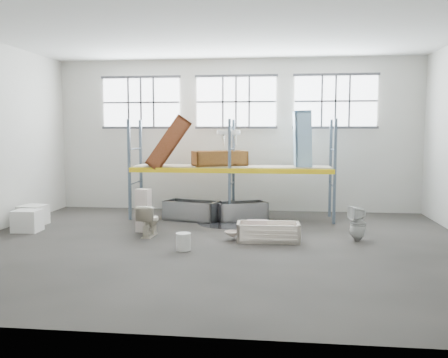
# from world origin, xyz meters

# --- Properties ---
(floor) EXTENTS (12.00, 10.00, 0.10)m
(floor) POSITION_xyz_m (0.00, 0.00, -0.05)
(floor) COLOR #44403B
(floor) RESTS_ON ground
(ceiling) EXTENTS (12.00, 10.00, 0.10)m
(ceiling) POSITION_xyz_m (0.00, 0.00, 5.05)
(ceiling) COLOR silver
(ceiling) RESTS_ON ground
(wall_back) EXTENTS (12.00, 0.10, 5.00)m
(wall_back) POSITION_xyz_m (0.00, 5.05, 2.50)
(wall_back) COLOR beige
(wall_back) RESTS_ON ground
(wall_front) EXTENTS (12.00, 0.10, 5.00)m
(wall_front) POSITION_xyz_m (0.00, -5.05, 2.50)
(wall_front) COLOR #BCB9AD
(wall_front) RESTS_ON ground
(window_left) EXTENTS (2.60, 0.04, 1.60)m
(window_left) POSITION_xyz_m (-3.20, 4.94, 3.60)
(window_left) COLOR white
(window_left) RESTS_ON wall_back
(window_mid) EXTENTS (2.60, 0.04, 1.60)m
(window_mid) POSITION_xyz_m (0.00, 4.94, 3.60)
(window_mid) COLOR white
(window_mid) RESTS_ON wall_back
(window_right) EXTENTS (2.60, 0.04, 1.60)m
(window_right) POSITION_xyz_m (3.20, 4.94, 3.60)
(window_right) COLOR white
(window_right) RESTS_ON wall_back
(rack_upright_la) EXTENTS (0.08, 0.08, 3.00)m
(rack_upright_la) POSITION_xyz_m (-3.00, 2.90, 1.50)
(rack_upright_la) COLOR slate
(rack_upright_la) RESTS_ON floor
(rack_upright_lb) EXTENTS (0.08, 0.08, 3.00)m
(rack_upright_lb) POSITION_xyz_m (-3.00, 4.10, 1.50)
(rack_upright_lb) COLOR slate
(rack_upright_lb) RESTS_ON floor
(rack_upright_ma) EXTENTS (0.08, 0.08, 3.00)m
(rack_upright_ma) POSITION_xyz_m (0.00, 2.90, 1.50)
(rack_upright_ma) COLOR slate
(rack_upright_ma) RESTS_ON floor
(rack_upright_mb) EXTENTS (0.08, 0.08, 3.00)m
(rack_upright_mb) POSITION_xyz_m (0.00, 4.10, 1.50)
(rack_upright_mb) COLOR slate
(rack_upright_mb) RESTS_ON floor
(rack_upright_ra) EXTENTS (0.08, 0.08, 3.00)m
(rack_upright_ra) POSITION_xyz_m (3.00, 2.90, 1.50)
(rack_upright_ra) COLOR slate
(rack_upright_ra) RESTS_ON floor
(rack_upright_rb) EXTENTS (0.08, 0.08, 3.00)m
(rack_upright_rb) POSITION_xyz_m (3.00, 4.10, 1.50)
(rack_upright_rb) COLOR slate
(rack_upright_rb) RESTS_ON floor
(rack_beam_front) EXTENTS (6.00, 0.10, 0.14)m
(rack_beam_front) POSITION_xyz_m (0.00, 2.90, 1.50)
(rack_beam_front) COLOR yellow
(rack_beam_front) RESTS_ON floor
(rack_beam_back) EXTENTS (6.00, 0.10, 0.14)m
(rack_beam_back) POSITION_xyz_m (0.00, 4.10, 1.50)
(rack_beam_back) COLOR yellow
(rack_beam_back) RESTS_ON floor
(shelf_deck) EXTENTS (5.90, 1.10, 0.03)m
(shelf_deck) POSITION_xyz_m (0.00, 3.50, 1.58)
(shelf_deck) COLOR gray
(shelf_deck) RESTS_ON floor
(wet_patch) EXTENTS (1.80, 1.80, 0.00)m
(wet_patch) POSITION_xyz_m (0.00, 2.70, 0.00)
(wet_patch) COLOR black
(wet_patch) RESTS_ON floor
(bathtub_beige) EXTENTS (1.54, 0.78, 0.44)m
(bathtub_beige) POSITION_xyz_m (1.19, 0.56, 0.22)
(bathtub_beige) COLOR silver
(bathtub_beige) RESTS_ON floor
(cistern_spare) EXTENTS (0.48, 0.26, 0.45)m
(cistern_spare) POSITION_xyz_m (0.92, 0.57, 0.28)
(cistern_spare) COLOR beige
(cistern_spare) RESTS_ON bathtub_beige
(sink_in_tub) EXTENTS (0.54, 0.54, 0.14)m
(sink_in_tub) POSITION_xyz_m (0.32, 0.56, 0.16)
(sink_in_tub) COLOR beige
(sink_in_tub) RESTS_ON bathtub_beige
(toilet_beige) EXTENTS (0.51, 0.82, 0.81)m
(toilet_beige) POSITION_xyz_m (-1.83, 0.75, 0.40)
(toilet_beige) COLOR beige
(toilet_beige) RESTS_ON floor
(cistern_tall) EXTENTS (0.42, 0.33, 1.14)m
(cistern_tall) POSITION_xyz_m (-2.10, 1.22, 0.57)
(cistern_tall) COLOR beige
(cistern_tall) RESTS_ON floor
(toilet_white) EXTENTS (0.49, 0.49, 0.85)m
(toilet_white) POSITION_xyz_m (3.34, 0.85, 0.42)
(toilet_white) COLOR silver
(toilet_white) RESTS_ON floor
(steel_tub_left) EXTENTS (1.73, 1.15, 0.58)m
(steel_tub_left) POSITION_xyz_m (-1.15, 3.01, 0.29)
(steel_tub_left) COLOR #919499
(steel_tub_left) RESTS_ON floor
(steel_tub_right) EXTENTS (1.62, 1.20, 0.54)m
(steel_tub_right) POSITION_xyz_m (0.33, 3.22, 0.27)
(steel_tub_right) COLOR #929398
(steel_tub_right) RESTS_ON floor
(rust_tub_flat) EXTENTS (1.77, 1.34, 0.45)m
(rust_tub_flat) POSITION_xyz_m (-0.38, 3.57, 1.82)
(rust_tub_flat) COLOR brown
(rust_tub_flat) RESTS_ON shelf_deck
(rust_tub_tilted) EXTENTS (1.55, 1.11, 1.71)m
(rust_tub_tilted) POSITION_xyz_m (-1.90, 3.34, 2.29)
(rust_tub_tilted) COLOR brown
(rust_tub_tilted) RESTS_ON shelf_deck
(sink_on_shelf) EXTENTS (0.73, 0.58, 0.62)m
(sink_on_shelf) POSITION_xyz_m (-0.06, 3.15, 2.09)
(sink_on_shelf) COLOR white
(sink_on_shelf) RESTS_ON rust_tub_flat
(blue_tub_upright) EXTENTS (0.57, 0.82, 1.70)m
(blue_tub_upright) POSITION_xyz_m (2.10, 3.54, 2.40)
(blue_tub_upright) COLOR #89B4D6
(blue_tub_upright) RESTS_ON shelf_deck
(bucket) EXTENTS (0.35, 0.35, 0.39)m
(bucket) POSITION_xyz_m (-0.67, -0.56, 0.19)
(bucket) COLOR silver
(bucket) RESTS_ON floor
(carton_near) EXTENTS (0.69, 0.60, 0.57)m
(carton_near) POSITION_xyz_m (-5.17, 0.92, 0.29)
(carton_near) COLOR silver
(carton_near) RESTS_ON floor
(carton_far) EXTENTS (0.72, 0.72, 0.56)m
(carton_far) POSITION_xyz_m (-5.48, 1.79, 0.28)
(carton_far) COLOR silver
(carton_far) RESTS_ON floor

